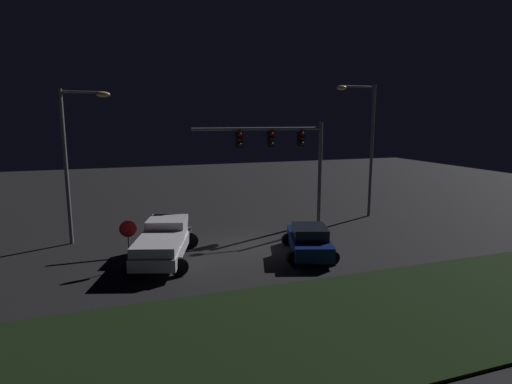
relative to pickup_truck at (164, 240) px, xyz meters
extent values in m
plane|color=black|center=(4.44, 0.67, -1.00)|extent=(80.00, 80.00, 0.00)
cube|color=black|center=(4.44, -8.46, -0.95)|extent=(24.24, 7.27, 0.10)
cube|color=silver|center=(-0.05, -0.16, -0.32)|extent=(3.55, 5.75, 0.55)
cube|color=silver|center=(0.31, 0.97, 0.38)|extent=(2.33, 2.37, 0.85)
cube|color=black|center=(0.31, 0.97, 0.50)|extent=(2.14, 1.98, 0.51)
cube|color=silver|center=(-0.38, -1.19, 0.18)|extent=(2.75, 3.46, 0.45)
cylinder|color=black|center=(-0.44, 2.00, -0.60)|extent=(0.80, 0.22, 0.80)
cylinder|color=black|center=(1.52, 1.37, -0.60)|extent=(0.80, 0.22, 0.80)
cylinder|color=black|center=(-1.62, -1.70, -0.60)|extent=(0.80, 0.22, 0.80)
cylinder|color=black|center=(0.34, -2.33, -0.60)|extent=(0.80, 0.22, 0.80)
cube|color=navy|center=(6.91, -1.57, -0.39)|extent=(3.10, 4.74, 0.70)
cube|color=black|center=(6.84, -1.81, 0.24)|extent=(2.15, 2.40, 0.55)
cylinder|color=black|center=(6.52, 0.14, -0.68)|extent=(0.64, 0.22, 0.64)
cylinder|color=black|center=(8.26, -0.44, -0.68)|extent=(0.64, 0.22, 0.64)
cylinder|color=black|center=(5.57, -2.70, -0.68)|extent=(0.64, 0.22, 0.64)
cylinder|color=black|center=(7.31, -3.28, -0.68)|extent=(0.64, 0.22, 0.64)
cylinder|color=slate|center=(10.41, 4.03, 2.25)|extent=(0.24, 0.24, 6.50)
cylinder|color=slate|center=(6.31, 4.03, 5.10)|extent=(8.20, 0.18, 0.18)
cube|color=black|center=(9.01, 4.03, 4.50)|extent=(0.32, 0.44, 0.95)
sphere|color=red|center=(9.01, 3.80, 4.80)|extent=(0.22, 0.22, 0.22)
sphere|color=#59380A|center=(9.01, 3.80, 4.50)|extent=(0.22, 0.22, 0.22)
sphere|color=#0C4719|center=(9.01, 3.80, 4.20)|extent=(0.22, 0.22, 0.22)
cube|color=black|center=(7.01, 4.03, 4.50)|extent=(0.32, 0.44, 0.95)
sphere|color=red|center=(7.01, 3.80, 4.80)|extent=(0.22, 0.22, 0.22)
sphere|color=#59380A|center=(7.01, 3.80, 4.50)|extent=(0.22, 0.22, 0.22)
sphere|color=#0C4719|center=(7.01, 3.80, 4.20)|extent=(0.22, 0.22, 0.22)
cube|color=black|center=(5.01, 4.03, 4.50)|extent=(0.32, 0.44, 0.95)
sphere|color=red|center=(5.01, 3.80, 4.80)|extent=(0.22, 0.22, 0.22)
sphere|color=#59380A|center=(5.01, 3.80, 4.50)|extent=(0.22, 0.22, 0.22)
sphere|color=#0C4719|center=(5.01, 3.80, 4.20)|extent=(0.22, 0.22, 0.22)
cylinder|color=slate|center=(-4.43, 4.35, 3.11)|extent=(0.20, 0.20, 8.21)
cylinder|color=slate|center=(-3.39, 4.35, 7.06)|extent=(2.08, 0.12, 0.12)
ellipsoid|color=#F9CC72|center=(-2.35, 4.35, 6.96)|extent=(0.70, 0.44, 0.30)
cylinder|color=slate|center=(14.63, 4.64, 3.45)|extent=(0.20, 0.20, 8.90)
cylinder|color=slate|center=(13.39, 4.64, 7.75)|extent=(2.49, 0.12, 0.12)
ellipsoid|color=#F9CC72|center=(12.15, 4.64, 7.65)|extent=(0.70, 0.44, 0.30)
cylinder|color=slate|center=(-1.63, -0.63, 0.10)|extent=(0.07, 0.07, 2.20)
cylinder|color=#B20C0F|center=(-1.63, -0.66, 0.85)|extent=(0.76, 0.03, 0.76)
camera|label=1|loc=(-2.23, -19.73, 5.73)|focal=29.47mm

